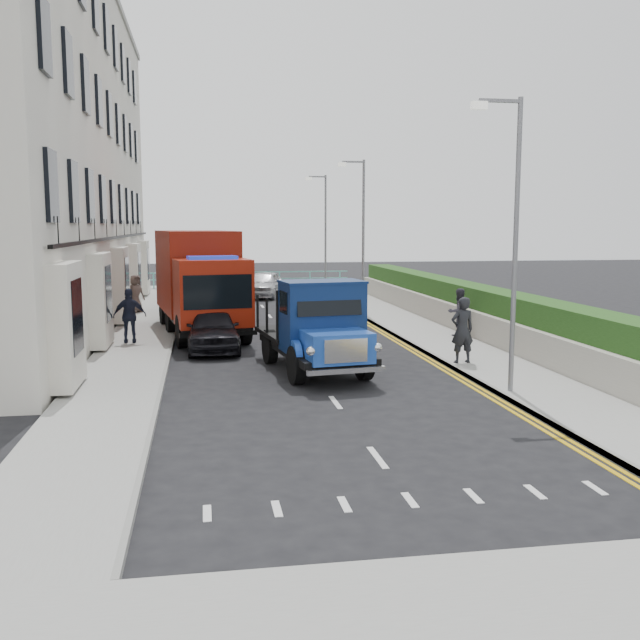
{
  "coord_description": "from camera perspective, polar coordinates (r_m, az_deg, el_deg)",
  "views": [
    {
      "loc": [
        -3.01,
        -17.84,
        4.09
      ],
      "look_at": [
        0.31,
        2.03,
        1.4
      ],
      "focal_mm": 40.0,
      "sensor_mm": 36.0,
      "label": 1
    }
  ],
  "objects": [
    {
      "name": "red_lorry",
      "position": [
        27.17,
        -9.63,
        3.21
      ],
      "size": [
        3.59,
        7.68,
        3.87
      ],
      "rotation": [
        0.0,
        0.0,
        0.15
      ],
      "color": "black",
      "rests_on": "ground"
    },
    {
      "name": "seafront_car_right",
      "position": [
        40.73,
        -4.5,
        2.87
      ],
      "size": [
        2.84,
        4.69,
        1.49
      ],
      "primitive_type": "imported",
      "rotation": [
        0.0,
        0.0,
        -0.26
      ],
      "color": "silver",
      "rests_on": "ground"
    },
    {
      "name": "parked_car_rear",
      "position": [
        32.95,
        -10.45,
        1.7
      ],
      "size": [
        2.6,
        5.48,
        1.54
      ],
      "primitive_type": "imported",
      "rotation": [
        0.0,
        0.0,
        -0.08
      ],
      "color": "#9D9CA1",
      "rests_on": "ground"
    },
    {
      "name": "sea_plane",
      "position": [
        78.01,
        -7.27,
        4.53
      ],
      "size": [
        120.0,
        120.0,
        0.0
      ],
      "primitive_type": "plane",
      "color": "slate",
      "rests_on": "ground"
    },
    {
      "name": "ground",
      "position": [
        18.55,
        0.1,
        -5.13
      ],
      "size": [
        120.0,
        120.0,
        0.0
      ],
      "primitive_type": "plane",
      "color": "black",
      "rests_on": "ground"
    },
    {
      "name": "lamp_near",
      "position": [
        17.39,
        15.04,
        7.05
      ],
      "size": [
        1.23,
        0.18,
        7.0
      ],
      "color": "slate",
      "rests_on": "ground"
    },
    {
      "name": "pedestrian_east_near",
      "position": [
        20.98,
        11.32,
        -0.79
      ],
      "size": [
        0.74,
        0.53,
        1.92
      ],
      "primitive_type": "imported",
      "rotation": [
        0.0,
        0.0,
        3.25
      ],
      "color": "black",
      "rests_on": "pavement_east"
    },
    {
      "name": "promenade",
      "position": [
        47.11,
        -5.78,
        2.66
      ],
      "size": [
        30.0,
        2.5,
        0.12
      ],
      "primitive_type": "cube",
      "color": "gray",
      "rests_on": "ground"
    },
    {
      "name": "bedford_lorry",
      "position": [
        19.38,
        0.02,
        -1.02
      ],
      "size": [
        2.82,
        5.64,
        2.57
      ],
      "rotation": [
        0.0,
        0.0,
        0.14
      ],
      "color": "black",
      "rests_on": "ground"
    },
    {
      "name": "seafront_car_left",
      "position": [
        41.75,
        -7.05,
        3.0
      ],
      "size": [
        4.63,
        6.17,
        1.56
      ],
      "primitive_type": "imported",
      "rotation": [
        0.0,
        0.0,
        2.72
      ],
      "color": "black",
      "rests_on": "ground"
    },
    {
      "name": "lamp_mid",
      "position": [
        32.64,
        3.28,
        7.43
      ],
      "size": [
        1.23,
        0.18,
        7.0
      ],
      "color": "slate",
      "rests_on": "ground"
    },
    {
      "name": "lamp_far",
      "position": [
        42.45,
        0.28,
        7.48
      ],
      "size": [
        1.23,
        0.18,
        7.0
      ],
      "color": "slate",
      "rests_on": "ground"
    },
    {
      "name": "pedestrian_east_far",
      "position": [
        26.1,
        11.03,
        0.62
      ],
      "size": [
        0.94,
        0.79,
        1.72
      ],
      "primitive_type": "imported",
      "rotation": [
        0.0,
        0.0,
        3.33
      ],
      "color": "#2F2D37",
      "rests_on": "pavement_east"
    },
    {
      "name": "seafront_railing",
      "position": [
        46.27,
        -5.72,
        3.22
      ],
      "size": [
        13.0,
        0.08,
        1.11
      ],
      "color": "#59B2A5",
      "rests_on": "ground"
    },
    {
      "name": "garden_east",
      "position": [
        28.9,
        11.31,
        1.12
      ],
      "size": [
        1.45,
        28.0,
        1.75
      ],
      "color": "#B2AD9E",
      "rests_on": "ground"
    },
    {
      "name": "parked_car_mid",
      "position": [
        30.04,
        -10.54,
        0.9
      ],
      "size": [
        1.72,
        4.05,
        1.3
      ],
      "primitive_type": "imported",
      "rotation": [
        0.0,
        0.0,
        0.09
      ],
      "color": "#5C85C7",
      "rests_on": "ground"
    },
    {
      "name": "pedestrian_west_near",
      "position": [
        24.91,
        -14.97,
        0.33
      ],
      "size": [
        1.12,
        0.55,
        1.86
      ],
      "primitive_type": "imported",
      "rotation": [
        0.0,
        0.0,
        3.23
      ],
      "color": "#1C2133",
      "rests_on": "pavement_west"
    },
    {
      "name": "pavement_east",
      "position": [
        28.38,
        7.65,
        -0.63
      ],
      "size": [
        2.6,
        38.0,
        0.12
      ],
      "primitive_type": "cube",
      "color": "gray",
      "rests_on": "ground"
    },
    {
      "name": "pavement_west",
      "position": [
        27.23,
        -13.98,
        -1.13
      ],
      "size": [
        2.4,
        38.0,
        0.12
      ],
      "primitive_type": "cube",
      "color": "gray",
      "rests_on": "ground"
    },
    {
      "name": "pedestrian_west_far",
      "position": [
        33.65,
        -14.54,
        2.06
      ],
      "size": [
        1.0,
        0.96,
        1.73
      ],
      "primitive_type": "imported",
      "rotation": [
        0.0,
        0.0,
        0.7
      ],
      "color": "#483A34",
      "rests_on": "pavement_west"
    },
    {
      "name": "parked_car_front",
      "position": [
        23.67,
        -8.6,
        -0.7
      ],
      "size": [
        1.75,
        4.17,
        1.41
      ],
      "primitive_type": "imported",
      "rotation": [
        0.0,
        0.0,
        0.02
      ],
      "color": "black",
      "rests_on": "ground"
    },
    {
      "name": "terrace_west",
      "position": [
        31.66,
        -21.75,
        12.65
      ],
      "size": [
        6.31,
        30.2,
        14.25
      ],
      "color": "silver",
      "rests_on": "ground"
    }
  ]
}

